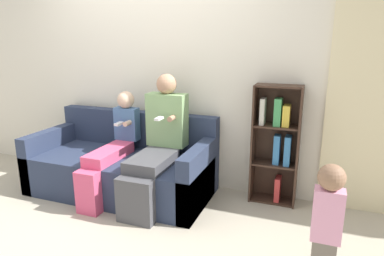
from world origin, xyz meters
TOP-DOWN VIEW (x-y plane):
  - ground_plane at (0.00, 0.00)m, footprint 14.00×14.00m
  - back_wall at (0.00, 1.03)m, footprint 10.00×0.06m
  - curtain_panel at (2.16, 0.98)m, footprint 0.66×0.04m
  - couch at (-0.16, 0.55)m, footprint 1.92×0.90m
  - adult_seated at (0.31, 0.48)m, footprint 0.41×0.87m
  - child_seated at (-0.20, 0.43)m, footprint 0.27×0.89m
  - toddler_standing at (1.88, -0.21)m, footprint 0.19×0.18m
  - bookshelf at (1.41, 0.90)m, footprint 0.45×0.24m

SIDE VIEW (x-z plane):
  - ground_plane at x=0.00m, z-range 0.00..0.00m
  - couch at x=-0.16m, z-range -0.14..0.68m
  - toddler_standing at x=1.88m, z-range 0.05..0.89m
  - child_seated at x=-0.20m, z-range 0.01..1.07m
  - bookshelf at x=1.41m, z-range 0.02..1.22m
  - adult_seated at x=0.31m, z-range 0.01..1.28m
  - curtain_panel at x=2.16m, z-range 0.00..2.10m
  - back_wall at x=0.00m, z-range 0.00..2.55m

